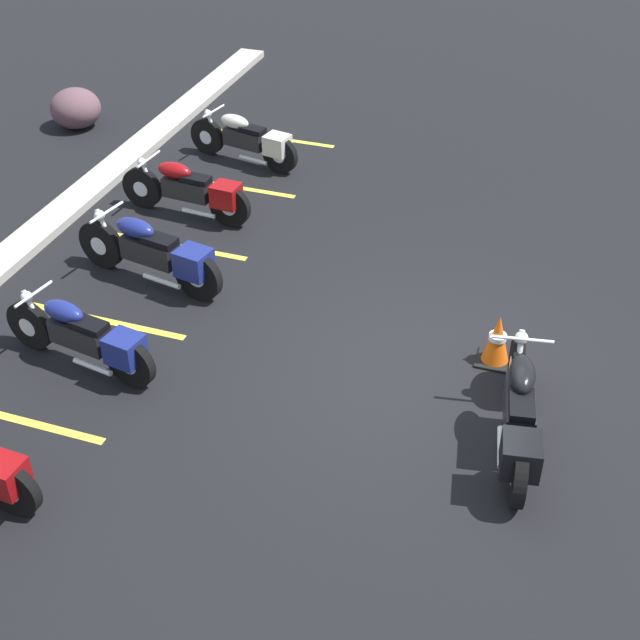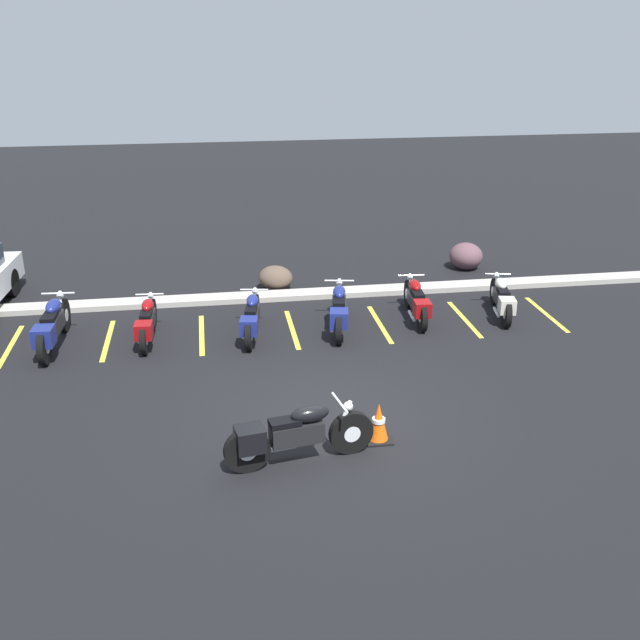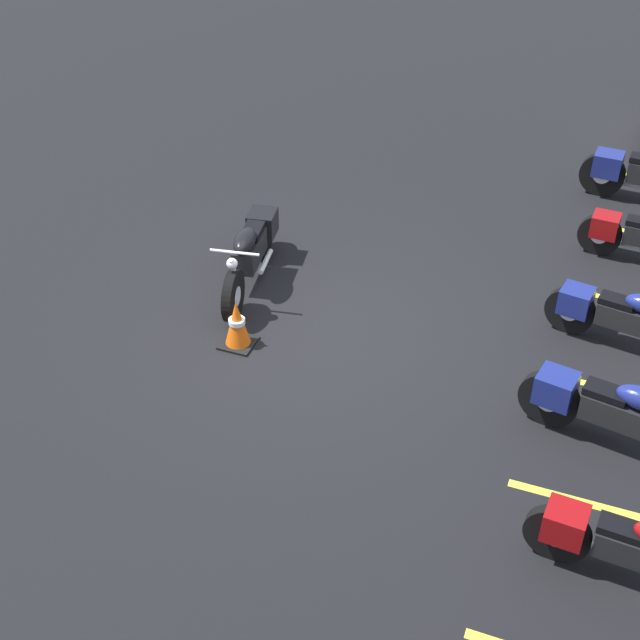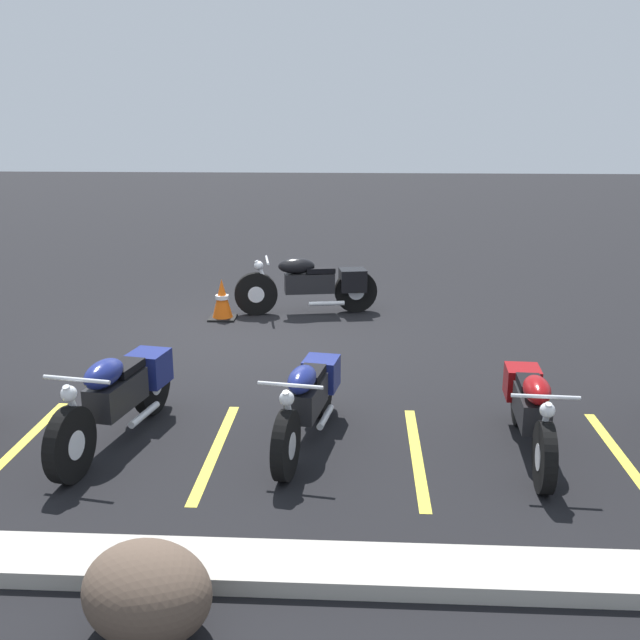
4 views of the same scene
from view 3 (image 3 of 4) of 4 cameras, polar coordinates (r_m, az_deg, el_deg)
name	(u,v)px [view 3 (image 3 of 4)]	position (r m, az deg, el deg)	size (l,w,h in m)	color
ground	(316,331)	(10.98, -0.23, -0.70)	(60.00, 60.00, 0.00)	black
motorcycle_black_featured	(251,250)	(11.71, -4.43, 4.52)	(2.20, 0.74, 0.87)	black
parked_bike_2	(622,317)	(11.08, 18.78, 0.18)	(0.68, 2.03, 0.80)	black
parked_bike_3	(612,411)	(9.63, 18.21, -5.56)	(0.75, 2.18, 0.86)	black
parked_bike_4	(629,547)	(8.43, 19.17, -13.59)	(0.57, 2.04, 0.80)	black
traffic_cone	(237,325)	(10.64, -5.33, -0.30)	(0.40, 0.40, 0.62)	black
stall_line_3	(634,394)	(10.66, 19.44, -4.49)	(0.10, 2.10, 0.00)	gold
stall_line_4	(616,511)	(9.28, 18.43, -11.53)	(0.10, 2.10, 0.00)	gold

